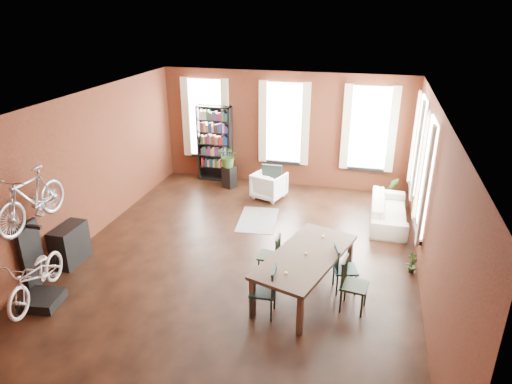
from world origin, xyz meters
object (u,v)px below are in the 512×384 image
(dining_table, at_px, (305,274))
(dining_chair_d, at_px, (345,269))
(bookshelf, at_px, (215,144))
(dining_chair_c, at_px, (354,285))
(dining_chair_a, at_px, (263,291))
(bike_trainer, at_px, (42,300))
(white_armchair, at_px, (269,184))
(console_table, at_px, (70,244))
(plant_stand, at_px, (229,177))
(dining_chair_b, at_px, (269,256))
(cream_sofa, at_px, (389,207))
(bicycle_floor, at_px, (32,256))

(dining_table, relative_size, dining_chair_d, 2.60)
(dining_chair_d, relative_size, bookshelf, 0.40)
(dining_chair_c, relative_size, dining_chair_d, 1.07)
(dining_chair_a, relative_size, bike_trainer, 1.48)
(white_armchair, distance_m, console_table, 5.26)
(console_table, bearing_deg, plant_stand, 68.36)
(dining_chair_c, distance_m, dining_chair_d, 0.56)
(dining_table, relative_size, bike_trainer, 3.78)
(dining_chair_b, relative_size, console_table, 1.07)
(dining_table, xyz_separation_m, plant_stand, (-2.87, 4.55, -0.08))
(bike_trainer, xyz_separation_m, console_table, (-0.36, 1.38, 0.31))
(dining_chair_d, relative_size, white_armchair, 1.13)
(white_armchair, xyz_separation_m, console_table, (-3.13, -4.23, 0.01))
(bike_trainer, distance_m, console_table, 1.46)
(dining_table, relative_size, cream_sofa, 1.11)
(dining_table, bearing_deg, bicycle_floor, -142.98)
(cream_sofa, distance_m, plant_stand, 4.53)
(dining_chair_b, bearing_deg, dining_chair_c, 68.94)
(dining_chair_a, relative_size, dining_chair_c, 0.95)
(cream_sofa, height_order, bike_trainer, cream_sofa)
(dining_chair_d, bearing_deg, plant_stand, 23.85)
(bookshelf, bearing_deg, dining_chair_a, -63.87)
(dining_table, height_order, dining_chair_d, dining_chair_d)
(dining_chair_d, height_order, plant_stand, dining_chair_d)
(bookshelf, bearing_deg, cream_sofa, -18.95)
(dining_table, height_order, cream_sofa, cream_sofa)
(dining_table, distance_m, plant_stand, 5.38)
(dining_chair_c, height_order, plant_stand, dining_chair_c)
(dining_chair_a, distance_m, bicycle_floor, 3.88)
(dining_chair_b, relative_size, dining_chair_d, 0.97)
(dining_table, bearing_deg, console_table, -161.03)
(white_armchair, relative_size, console_table, 0.98)
(dining_chair_a, xyz_separation_m, plant_stand, (-2.29, 5.34, -0.14))
(dining_chair_a, xyz_separation_m, dining_chair_d, (1.27, 1.05, -0.01))
(cream_sofa, bearing_deg, dining_chair_b, 142.82)
(dining_chair_a, distance_m, dining_chair_c, 1.55)
(bike_trainer, bearing_deg, dining_chair_b, 27.80)
(dining_chair_a, bearing_deg, dining_chair_d, 126.55)
(dining_chair_c, bearing_deg, bookshelf, 47.01)
(dining_chair_b, bearing_deg, white_armchair, -165.82)
(cream_sofa, bearing_deg, bike_trainer, 129.71)
(console_table, xyz_separation_m, plant_stand, (1.86, 4.69, -0.09))
(bookshelf, height_order, bicycle_floor, bookshelf)
(bike_trainer, relative_size, plant_stand, 0.99)
(cream_sofa, bearing_deg, console_table, 119.33)
(bike_trainer, bearing_deg, dining_chair_c, 13.29)
(bike_trainer, bearing_deg, dining_table, 19.10)
(dining_table, relative_size, white_armchair, 2.93)
(bicycle_floor, bearing_deg, dining_chair_c, 4.70)
(cream_sofa, bearing_deg, bicycle_floor, 130.10)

